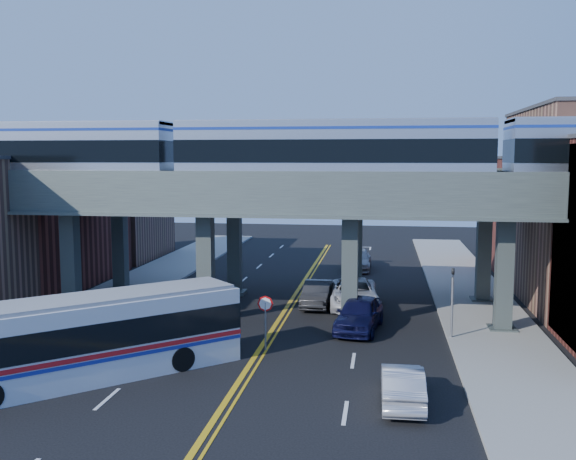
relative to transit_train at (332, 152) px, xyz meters
name	(u,v)px	position (x,y,z in m)	size (l,w,h in m)	color
ground	(246,370)	(-2.99, -8.00, -9.41)	(120.00, 120.00, 0.00)	black
sidewalk_west	(96,306)	(-14.49, 2.00, -9.33)	(5.00, 70.00, 0.16)	gray
sidewalk_east	(486,320)	(8.51, 2.00, -9.33)	(5.00, 70.00, 0.16)	gray
building_west_b	(38,208)	(-21.49, 8.00, -3.91)	(8.00, 14.00, 11.00)	maroon
building_west_c	(114,214)	(-21.49, 21.00, -5.41)	(8.00, 10.00, 8.00)	#8A5A47
building_east_c	(540,213)	(15.51, 21.00, -4.91)	(8.00, 10.00, 9.00)	maroon
elevated_viaduct_near	(276,206)	(-2.99, 0.00, -2.94)	(52.00, 3.60, 7.40)	#424D49
elevated_viaduct_far	(294,198)	(-2.99, 7.00, -2.94)	(52.00, 3.60, 7.40)	#424D49
transit_train	(332,152)	(0.00, 0.00, 0.00)	(50.75, 3.18, 3.72)	black
stop_sign	(265,314)	(-2.69, -5.00, -7.65)	(0.76, 0.09, 2.63)	slate
traffic_signal	(452,295)	(6.21, -2.00, -7.11)	(0.15, 0.18, 4.10)	slate
transit_bus	(89,339)	(-9.17, -9.96, -7.72)	(11.28, 10.75, 3.29)	silver
car_lane_a	(359,314)	(1.56, -0.82, -8.52)	(2.10, 5.22, 1.78)	#0F1038
car_lane_b	(317,294)	(-1.19, 4.39, -8.65)	(1.61, 4.62, 1.52)	#2A2A2D
car_lane_c	(354,294)	(1.06, 4.36, -8.56)	(2.83, 6.13, 1.70)	silver
car_lane_d	(357,260)	(0.68, 17.84, -8.61)	(2.24, 5.51, 1.60)	#9E9EA3
car_parked_curb	(402,385)	(3.54, -10.78, -8.69)	(1.53, 4.38, 1.44)	#A7A6AB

